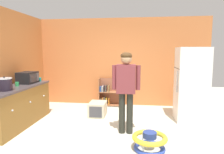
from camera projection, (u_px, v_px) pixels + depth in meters
The scene contains 14 objects.
ground_plane at pixel (113, 134), 4.11m from camera, with size 12.00×12.00×0.00m, color beige.
back_wall at pixel (122, 62), 6.23m from camera, with size 5.20×0.06×2.70m, color #C8713C.
left_side_wall at pixel (14, 65), 5.06m from camera, with size 0.06×2.99×2.70m, color #C6753C.
kitchen_counter at pixel (18, 106), 4.50m from camera, with size 0.65×1.99×0.90m.
refrigerator at pixel (191, 85), 4.80m from camera, with size 0.73×0.68×1.78m.
bookshelf at pixel (110, 94), 6.22m from camera, with size 0.80×0.28×0.85m.
standing_person at pixel (126, 85), 4.02m from camera, with size 0.57×0.23×1.66m.
baby_walker at pixel (150, 141), 3.41m from camera, with size 0.60×0.60×0.32m.
pet_carrier at pixel (98, 109), 5.23m from camera, with size 0.42×0.55×0.36m.
microwave at pixel (28, 78), 4.93m from camera, with size 0.37×0.48×0.28m.
crock_pot at pixel (5, 84), 3.99m from camera, with size 0.29×0.29×0.29m.
amber_bottle at pixel (28, 77), 5.28m from camera, with size 0.07×0.07×0.25m.
teal_cup at pixel (40, 79), 5.27m from camera, with size 0.08×0.08×0.10m, color teal.
green_cup at pixel (17, 84), 4.51m from camera, with size 0.08×0.08×0.10m, color #2B944C.
Camera 1 is at (0.48, -3.89, 1.68)m, focal length 31.98 mm.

